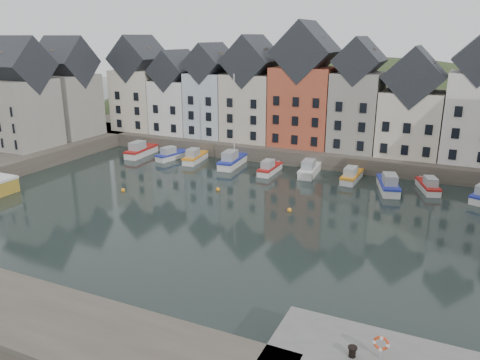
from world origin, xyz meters
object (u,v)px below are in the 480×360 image
Objects in this scene: mooring_bollard at (352,351)px; life_ring_post at (381,344)px; boat_a at (141,151)px; boat_d at (232,160)px.

life_ring_post is (1.30, 0.44, 0.55)m from mooring_bollard.
boat_a is 53.85m from mooring_bollard.
mooring_bollard reaches higher than boat_a.
boat_a is 12.13× the size of mooring_bollard.
life_ring_post is (25.79, -36.14, 2.02)m from boat_d.
boat_d is 23.07× the size of mooring_bollard.
mooring_bollard is (24.49, -36.57, 1.47)m from boat_d.
mooring_bollard is at bearing -45.95° from boat_a.
boat_a is 5.23× the size of life_ring_post.
boat_d is 9.94× the size of life_ring_post.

